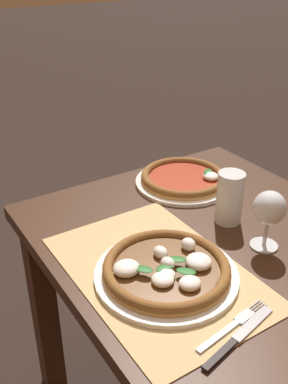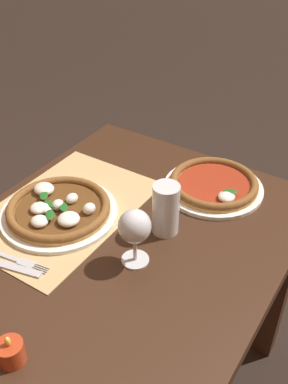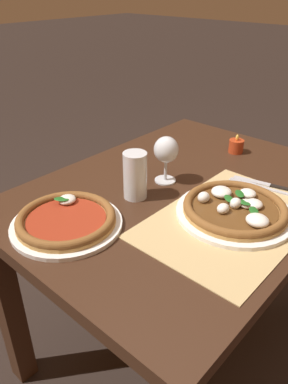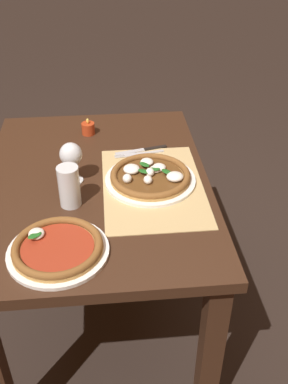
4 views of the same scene
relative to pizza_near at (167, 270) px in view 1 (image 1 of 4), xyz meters
The scene contains 8 objects.
dining_table 0.25m from the pizza_near, 81.04° to the left, with size 1.10×0.82×0.74m.
paper_placemat 0.04m from the pizza_near, 167.78° to the right, with size 0.53×0.35×0.00m, color tan.
pizza_near is the anchor object (origin of this frame).
pizza_far 0.47m from the pizza_near, 138.26° to the left, with size 0.30×0.30×0.04m.
wine_glass 0.29m from the pizza_near, 83.01° to the left, with size 0.08×0.08×0.16m.
pint_glass 0.31m from the pizza_near, 111.16° to the left, with size 0.07×0.07×0.15m.
fork 0.20m from the pizza_near, ahead, with size 0.05×0.20×0.00m.
knife 0.22m from the pizza_near, ahead, with size 0.06×0.21×0.01m.
Camera 1 is at (0.62, -0.67, 1.40)m, focal length 42.00 mm.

